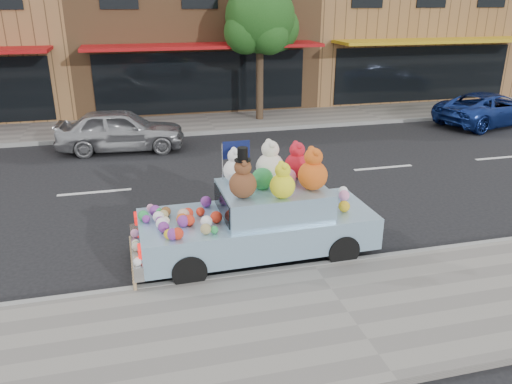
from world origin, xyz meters
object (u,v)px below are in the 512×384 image
object	(u,v)px
street_tree	(260,24)
car_silver	(121,130)
art_car	(259,216)
car_blue	(490,109)

from	to	relation	value
street_tree	car_silver	size ratio (longest dim) A/B	1.32
art_car	car_silver	bearing A→B (deg)	106.54
street_tree	art_car	world-z (taller)	street_tree
car_silver	street_tree	bearing A→B (deg)	-56.62
street_tree	car_silver	distance (m)	6.75
street_tree	art_car	size ratio (longest dim) A/B	1.16
art_car	street_tree	bearing A→B (deg)	74.19
street_tree	car_silver	bearing A→B (deg)	-151.81
car_blue	art_car	bearing A→B (deg)	111.45
street_tree	car_blue	distance (m)	9.37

